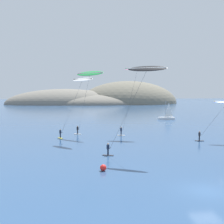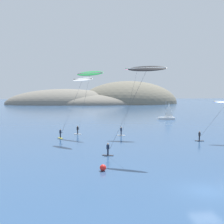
{
  "view_description": "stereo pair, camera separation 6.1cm",
  "coord_description": "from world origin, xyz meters",
  "px_view_note": "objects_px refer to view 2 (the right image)",
  "views": [
    {
      "loc": [
        -11.32,
        -22.28,
        8.58
      ],
      "look_at": [
        -4.59,
        26.33,
        4.96
      ],
      "focal_mm": 45.0,
      "sensor_mm": 36.0,
      "label": 1
    },
    {
      "loc": [
        -11.26,
        -22.29,
        8.58
      ],
      "look_at": [
        -4.59,
        26.33,
        4.96
      ],
      "focal_mm": 45.0,
      "sensor_mm": 36.0,
      "label": 2
    }
  ],
  "objects_px": {
    "kitesurfer_pink": "(136,74)",
    "kitesurfer_blue": "(224,106)",
    "kitesurfer_white": "(80,85)",
    "sailboat_near": "(166,117)",
    "kitesurfer_green": "(89,77)",
    "kitesurfer_black": "(144,76)",
    "marker_buoy": "(103,168)"
  },
  "relations": [
    {
      "from": "sailboat_near",
      "to": "kitesurfer_white",
      "type": "height_order",
      "value": "kitesurfer_white"
    },
    {
      "from": "kitesurfer_pink",
      "to": "kitesurfer_white",
      "type": "bearing_deg",
      "value": -157.22
    },
    {
      "from": "kitesurfer_blue",
      "to": "kitesurfer_black",
      "type": "height_order",
      "value": "kitesurfer_black"
    },
    {
      "from": "kitesurfer_white",
      "to": "kitesurfer_blue",
      "type": "bearing_deg",
      "value": -8.64
    },
    {
      "from": "sailboat_near",
      "to": "kitesurfer_blue",
      "type": "height_order",
      "value": "kitesurfer_blue"
    },
    {
      "from": "kitesurfer_white",
      "to": "kitesurfer_pink",
      "type": "height_order",
      "value": "kitesurfer_pink"
    },
    {
      "from": "kitesurfer_green",
      "to": "marker_buoy",
      "type": "relative_size",
      "value": 17.89
    },
    {
      "from": "kitesurfer_green",
      "to": "kitesurfer_pink",
      "type": "relative_size",
      "value": 0.96
    },
    {
      "from": "kitesurfer_green",
      "to": "kitesurfer_pink",
      "type": "height_order",
      "value": "kitesurfer_pink"
    },
    {
      "from": "kitesurfer_black",
      "to": "marker_buoy",
      "type": "distance_m",
      "value": 12.56
    },
    {
      "from": "kitesurfer_white",
      "to": "kitesurfer_black",
      "type": "height_order",
      "value": "kitesurfer_black"
    },
    {
      "from": "kitesurfer_white",
      "to": "kitesurfer_pink",
      "type": "bearing_deg",
      "value": 22.78
    },
    {
      "from": "kitesurfer_blue",
      "to": "kitesurfer_white",
      "type": "xyz_separation_m",
      "value": [
        -24.0,
        3.65,
        3.52
      ]
    },
    {
      "from": "kitesurfer_blue",
      "to": "kitesurfer_white",
      "type": "height_order",
      "value": "kitesurfer_white"
    },
    {
      "from": "kitesurfer_green",
      "to": "kitesurfer_black",
      "type": "relative_size",
      "value": 1.06
    },
    {
      "from": "kitesurfer_pink",
      "to": "marker_buoy",
      "type": "xyz_separation_m",
      "value": [
        -8.71,
        -22.63,
        -11.52
      ]
    },
    {
      "from": "kitesurfer_blue",
      "to": "sailboat_near",
      "type": "bearing_deg",
      "value": 85.87
    },
    {
      "from": "sailboat_near",
      "to": "marker_buoy",
      "type": "height_order",
      "value": "sailboat_near"
    },
    {
      "from": "sailboat_near",
      "to": "kitesurfer_green",
      "type": "xyz_separation_m",
      "value": [
        -24.96,
        -28.42,
        10.65
      ]
    },
    {
      "from": "kitesurfer_black",
      "to": "marker_buoy",
      "type": "xyz_separation_m",
      "value": [
        -5.64,
        -4.87,
        -10.11
      ]
    },
    {
      "from": "kitesurfer_blue",
      "to": "kitesurfer_green",
      "type": "height_order",
      "value": "kitesurfer_green"
    },
    {
      "from": "kitesurfer_blue",
      "to": "marker_buoy",
      "type": "distance_m",
      "value": 27.08
    },
    {
      "from": "sailboat_near",
      "to": "kitesurfer_blue",
      "type": "relative_size",
      "value": 0.82
    },
    {
      "from": "kitesurfer_pink",
      "to": "kitesurfer_blue",
      "type": "bearing_deg",
      "value": -31.19
    },
    {
      "from": "kitesurfer_pink",
      "to": "marker_buoy",
      "type": "relative_size",
      "value": 18.73
    },
    {
      "from": "kitesurfer_blue",
      "to": "kitesurfer_green",
      "type": "xyz_separation_m",
      "value": [
        -22.2,
        9.84,
        5.13
      ]
    },
    {
      "from": "kitesurfer_black",
      "to": "marker_buoy",
      "type": "relative_size",
      "value": 16.94
    },
    {
      "from": "sailboat_near",
      "to": "kitesurfer_black",
      "type": "relative_size",
      "value": 0.5
    },
    {
      "from": "kitesurfer_green",
      "to": "kitesurfer_white",
      "type": "bearing_deg",
      "value": -106.26
    },
    {
      "from": "kitesurfer_blue",
      "to": "kitesurfer_white",
      "type": "distance_m",
      "value": 24.53
    },
    {
      "from": "sailboat_near",
      "to": "kitesurfer_black",
      "type": "distance_m",
      "value": 52.56
    },
    {
      "from": "marker_buoy",
      "to": "kitesurfer_green",
      "type": "bearing_deg",
      "value": 90.23
    }
  ]
}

